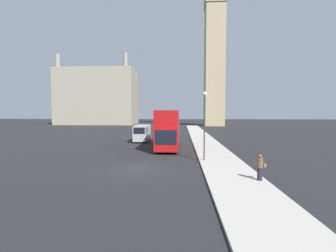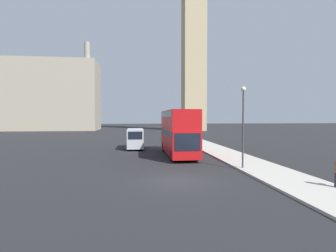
# 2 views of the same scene
# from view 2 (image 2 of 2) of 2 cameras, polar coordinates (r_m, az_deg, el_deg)

# --- Properties ---
(ground_plane) EXTENTS (300.00, 300.00, 0.00)m
(ground_plane) POSITION_cam_2_polar(r_m,az_deg,el_deg) (16.50, 1.86, -11.81)
(ground_plane) COLOR black
(sidewalk_strip) EXTENTS (3.75, 120.00, 0.15)m
(sidewalk_strip) POSITION_cam_2_polar(r_m,az_deg,el_deg) (18.76, 23.45, -10.06)
(sidewalk_strip) COLOR #ADA89E
(sidewalk_strip) RESTS_ON ground_plane
(clock_tower) EXTENTS (6.96, 7.13, 57.61)m
(clock_tower) POSITION_cam_2_polar(r_m,az_deg,el_deg) (83.13, 5.64, 19.84)
(clock_tower) COLOR tan
(clock_tower) RESTS_ON ground_plane
(building_block_distant) EXTENTS (29.40, 13.02, 25.72)m
(building_block_distant) POSITION_cam_2_polar(r_m,az_deg,el_deg) (88.61, -24.49, 6.01)
(building_block_distant) COLOR #9E937F
(building_block_distant) RESTS_ON ground_plane
(red_double_decker_bus) EXTENTS (2.58, 10.11, 4.62)m
(red_double_decker_bus) POSITION_cam_2_polar(r_m,az_deg,el_deg) (26.91, 2.23, -0.99)
(red_double_decker_bus) COLOR #B71114
(red_double_decker_bus) RESTS_ON ground_plane
(white_van) EXTENTS (1.96, 5.06, 2.47)m
(white_van) POSITION_cam_2_polar(r_m,az_deg,el_deg) (32.70, -7.12, -2.67)
(white_van) COLOR #B2B7BC
(white_van) RESTS_ON ground_plane
(street_lamp) EXTENTS (0.36, 0.36, 6.04)m
(street_lamp) POSITION_cam_2_polar(r_m,az_deg,el_deg) (20.24, 16.04, 2.32)
(street_lamp) COLOR #38383D
(street_lamp) RESTS_ON sidewalk_strip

